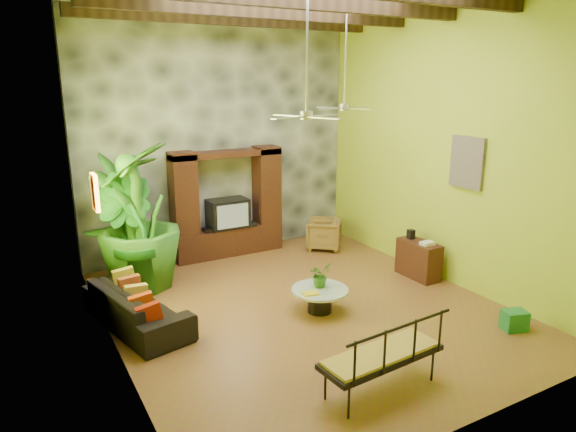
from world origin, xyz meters
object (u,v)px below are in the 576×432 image
sofa (137,307)px  green_bin (514,320)px  iron_bench (386,353)px  tall_plant_b (132,235)px  side_console (418,259)px  entertainment_center (228,211)px  ceiling_fan_front (307,101)px  coffee_table (320,297)px  ceiling_fan_back (344,96)px  tall_plant_c (138,217)px  wicker_armchair (324,234)px  tall_plant_a (123,220)px

sofa → green_bin: sofa is taller
iron_bench → sofa: bearing=119.6°
tall_plant_b → side_console: 5.34m
tall_plant_b → entertainment_center: bearing=25.8°
ceiling_fan_front → coffee_table: 3.17m
ceiling_fan_front → side_console: ceiling_fan_front is taller
ceiling_fan_back → side_console: ceiling_fan_back is taller
ceiling_fan_back → green_bin: ceiling_fan_back is taller
tall_plant_c → side_console: size_ratio=3.02×
ceiling_fan_back → iron_bench: 5.14m
ceiling_fan_front → green_bin: (2.60, -1.87, -3.25)m
tall_plant_c → coffee_table: tall_plant_c is taller
ceiling_fan_front → wicker_armchair: ceiling_fan_front is taller
green_bin → tall_plant_a: bearing=134.4°
entertainment_center → wicker_armchair: entertainment_center is taller
sofa → side_console: bearing=-109.1°
coffee_table → wicker_armchair: bearing=55.6°
entertainment_center → iron_bench: bearing=-93.9°
wicker_armchair → iron_bench: 5.55m
entertainment_center → side_console: (2.65, -3.05, -0.61)m
entertainment_center → ceiling_fan_back: bearing=-50.4°
wicker_armchair → tall_plant_c: size_ratio=0.28×
entertainment_center → tall_plant_b: 2.53m
tall_plant_c → entertainment_center: bearing=23.5°
coffee_table → sofa: bearing=160.4°
entertainment_center → tall_plant_b: (-2.27, -1.10, 0.10)m
ceiling_fan_front → entertainment_center: bearing=86.8°
tall_plant_b → sofa: bearing=-102.2°
green_bin → ceiling_fan_front: bearing=144.3°
ceiling_fan_front → iron_bench: size_ratio=1.13×
wicker_armchair → green_bin: 4.72m
tall_plant_c → coffee_table: bearing=-48.0°
tall_plant_b → side_console: size_ratio=2.41×
tall_plant_c → wicker_armchair: bearing=2.9°
ceiling_fan_back → tall_plant_a: bearing=161.0°
coffee_table → iron_bench: iron_bench is taller
tall_plant_a → side_console: size_ratio=2.75×
ceiling_fan_back → green_bin: bearing=-77.0°
ceiling_fan_front → wicker_armchair: (2.22, 2.83, -3.06)m
ceiling_fan_front → tall_plant_a: bearing=125.5°
ceiling_fan_back → iron_bench: (-1.99, -3.77, -2.87)m
entertainment_center → side_console: size_ratio=2.72×
tall_plant_c → side_console: tall_plant_c is taller
coffee_table → green_bin: bearing=-41.6°
sofa → wicker_armchair: wicker_armchair is taller
ceiling_fan_front → iron_bench: 3.60m
sofa → side_console: side_console is taller
side_console → green_bin: 2.37m
tall_plant_a → ceiling_fan_back: bearing=-19.0°
entertainment_center → tall_plant_a: bearing=-165.6°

